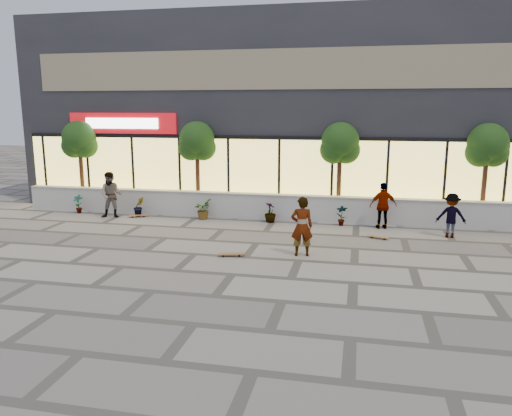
% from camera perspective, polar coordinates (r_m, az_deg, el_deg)
% --- Properties ---
extents(ground, '(80.00, 80.00, 0.00)m').
position_cam_1_polar(ground, '(13.78, -2.77, -7.60)').
color(ground, gray).
rests_on(ground, ground).
extents(planter_wall, '(22.00, 0.42, 1.04)m').
position_cam_1_polar(planter_wall, '(20.26, 2.19, 0.15)').
color(planter_wall, beige).
rests_on(planter_wall, ground).
extents(retail_building, '(24.00, 9.17, 8.50)m').
position_cam_1_polar(retail_building, '(25.30, 4.38, 10.86)').
color(retail_building, '#242429').
rests_on(retail_building, ground).
extents(shrub_a, '(0.43, 0.29, 0.81)m').
position_cam_1_polar(shrub_a, '(22.78, -19.64, 0.44)').
color(shrub_a, '#1C3D13').
rests_on(shrub_a, ground).
extents(shrub_b, '(0.57, 0.57, 0.81)m').
position_cam_1_polar(shrub_b, '(21.46, -13.24, 0.16)').
color(shrub_b, '#1C3D13').
rests_on(shrub_b, ground).
extents(shrub_c, '(0.68, 0.77, 0.81)m').
position_cam_1_polar(shrub_c, '(20.44, -6.11, -0.15)').
color(shrub_c, '#1C3D13').
rests_on(shrub_c, ground).
extents(shrub_d, '(0.64, 0.64, 0.81)m').
position_cam_1_polar(shrub_d, '(19.77, 1.64, -0.48)').
color(shrub_d, '#1C3D13').
rests_on(shrub_d, ground).
extents(shrub_e, '(0.46, 0.35, 0.81)m').
position_cam_1_polar(shrub_e, '(19.49, 9.77, -0.83)').
color(shrub_e, '#1C3D13').
rests_on(shrub_e, ground).
extents(tree_west, '(1.60, 1.50, 3.92)m').
position_cam_1_polar(tree_west, '(23.78, -19.53, 7.17)').
color(tree_west, '#4A281A').
rests_on(tree_west, ground).
extents(tree_midwest, '(1.60, 1.50, 3.92)m').
position_cam_1_polar(tree_midwest, '(21.46, -6.76, 7.35)').
color(tree_midwest, '#4A281A').
rests_on(tree_midwest, ground).
extents(tree_mideast, '(1.60, 1.50, 3.92)m').
position_cam_1_polar(tree_mideast, '(20.37, 9.59, 7.05)').
color(tree_mideast, '#4A281A').
rests_on(tree_mideast, ground).
extents(tree_east, '(1.60, 1.50, 3.92)m').
position_cam_1_polar(tree_east, '(20.88, 24.93, 6.25)').
color(tree_east, '#4A281A').
rests_on(tree_east, ground).
extents(skater_center, '(0.75, 0.57, 1.84)m').
position_cam_1_polar(skater_center, '(15.29, 5.26, -2.11)').
color(skater_center, silver).
rests_on(skater_center, ground).
extents(skater_left, '(1.06, 0.91, 1.90)m').
position_cam_1_polar(skater_left, '(21.34, -16.22, 1.44)').
color(skater_left, '#877F57').
rests_on(skater_left, ground).
extents(skater_right_near, '(1.09, 0.65, 1.75)m').
position_cam_1_polar(skater_right_near, '(19.26, 14.33, 0.26)').
color(skater_right_near, silver).
rests_on(skater_right_near, ground).
extents(skater_right_far, '(1.05, 0.65, 1.56)m').
position_cam_1_polar(skater_right_far, '(18.68, 21.40, -0.81)').
color(skater_right_far, maroon).
rests_on(skater_right_far, ground).
extents(skateboard_center, '(0.83, 0.44, 0.10)m').
position_cam_1_polar(skateboard_center, '(15.35, -2.86, -5.27)').
color(skateboard_center, brown).
rests_on(skateboard_center, ground).
extents(skateboard_left, '(0.78, 0.49, 0.09)m').
position_cam_1_polar(skateboard_left, '(21.28, -13.33, -0.84)').
color(skateboard_left, '#C16124').
rests_on(skateboard_left, ground).
extents(skateboard_right_near, '(0.75, 0.41, 0.09)m').
position_cam_1_polar(skateboard_right_near, '(17.87, 13.78, -3.21)').
color(skateboard_right_near, olive).
rests_on(skateboard_right_near, ground).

